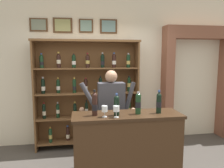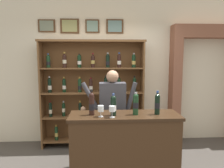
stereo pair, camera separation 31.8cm
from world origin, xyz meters
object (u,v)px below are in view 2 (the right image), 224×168
tasting_counter (124,150)px  tasting_bottle_brunello (113,105)px  tasting_bottle_vin_santo (157,104)px  wine_shelf (93,90)px  tasting_bottle_chianti (92,104)px  shopkeeper (112,108)px  wine_glass_right (112,109)px  tasting_bottle_bianco (136,104)px  wine_glass_spare (101,109)px

tasting_counter → tasting_bottle_brunello: tasting_bottle_brunello is taller
tasting_counter → tasting_bottle_vin_santo: bearing=-3.1°
wine_shelf → tasting_bottle_vin_santo: bearing=-57.7°
tasting_bottle_chianti → shopkeeper: bearing=62.5°
wine_glass_right → tasting_counter: bearing=38.3°
tasting_counter → shopkeeper: size_ratio=0.94×
tasting_bottle_bianco → wine_glass_right: (-0.33, -0.12, -0.05)m
wine_shelf → tasting_bottle_bianco: (0.62, -1.45, 0.04)m
wine_shelf → tasting_bottle_brunello: size_ratio=7.18×
tasting_bottle_brunello → wine_glass_right: tasting_bottle_brunello is taller
tasting_bottle_brunello → tasting_bottle_chianti: bearing=172.9°
tasting_counter → tasting_bottle_vin_santo: tasting_bottle_vin_santo is taller
tasting_counter → wine_glass_spare: wine_glass_spare is taller
shopkeeper → tasting_bottle_brunello: 0.66m
shopkeeper → wine_shelf: bearing=112.3°
wine_shelf → tasting_counter: (0.48, -1.43, -0.62)m
shopkeeper → tasting_bottle_brunello: size_ratio=5.38×
shopkeeper → tasting_bottle_chianti: bearing=-117.5°
wine_glass_spare → wine_glass_right: bearing=-15.8°
wine_shelf → tasting_bottle_bianco: wine_shelf is taller
wine_shelf → shopkeeper: (0.35, -0.85, -0.16)m
tasting_bottle_brunello → wine_glass_right: bearing=-105.5°
tasting_bottle_chianti → tasting_bottle_brunello: tasting_bottle_chianti is taller
tasting_bottle_chianti → wine_shelf: bearing=91.5°
tasting_bottle_chianti → wine_glass_right: (0.26, -0.13, -0.05)m
tasting_bottle_chianti → tasting_bottle_bianco: size_ratio=1.13×
tasting_counter → tasting_bottle_chianti: (-0.44, -0.01, 0.67)m
wine_shelf → tasting_bottle_brunello: 1.51m
tasting_counter → tasting_bottle_bianco: bearing=-9.9°
tasting_counter → tasting_bottle_chianti: size_ratio=4.31×
tasting_bottle_bianco → tasting_counter: bearing=170.1°
tasting_counter → tasting_bottle_bianco: (0.15, -0.03, 0.67)m
tasting_bottle_chianti → wine_glass_spare: tasting_bottle_chianti is taller
wine_shelf → tasting_bottle_chianti: wine_shelf is taller
tasting_bottle_bianco → shopkeeper: bearing=114.5°
tasting_bottle_vin_santo → tasting_bottle_brunello: bearing=-177.9°
tasting_bottle_brunello → tasting_bottle_bianco: tasting_bottle_bianco is taller
wine_glass_spare → tasting_bottle_vin_santo: bearing=6.0°
tasting_bottle_vin_santo → wine_glass_spare: size_ratio=2.17×
shopkeeper → tasting_bottle_bianco: 0.70m
shopkeeper → tasting_bottle_brunello: shopkeeper is taller
tasting_bottle_vin_santo → wine_glass_spare: 0.77m
tasting_bottle_chianti → wine_glass_spare: size_ratio=2.34×
tasting_bottle_brunello → tasting_bottle_vin_santo: 0.59m
tasting_bottle_bianco → wine_glass_right: 0.35m
tasting_bottle_vin_santo → tasting_counter: bearing=176.9°
tasting_counter → shopkeeper: (-0.13, 0.58, 0.46)m
wine_shelf → tasting_counter: 1.63m
tasting_bottle_vin_santo → wine_glass_right: 0.63m
shopkeeper → tasting_bottle_brunello: (-0.02, -0.63, 0.19)m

